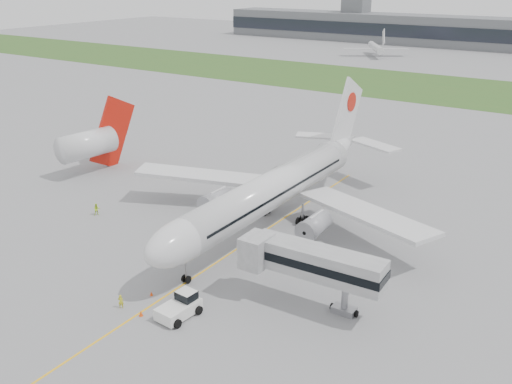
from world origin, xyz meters
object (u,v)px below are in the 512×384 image
Objects in this scene: pushback_tug at (181,306)px; jet_bridge at (308,261)px; neighbor_aircraft at (91,143)px; airliner at (276,187)px; ground_crew_near at (121,301)px.

jet_bridge reaches higher than pushback_tug.
neighbor_aircraft is at bearing 159.52° from jet_bridge.
airliner is 21.62m from jet_bridge.
pushback_tug is at bearing -81.34° from airliner.
pushback_tug is 6.76m from ground_crew_near.
jet_bridge is (10.19, 8.95, 4.23)m from pushback_tug.
pushback_tug is (3.87, -25.37, -4.55)m from airliner.
ground_crew_near is (-6.26, -2.53, -0.31)m from pushback_tug.
neighbor_aircraft reaches higher than ground_crew_near.
jet_bridge is (14.06, -16.42, -0.32)m from airliner.
pushback_tug is 0.31× the size of jet_bridge.
neighbor_aircraft reaches higher than jet_bridge.
pushback_tug is at bearing -25.98° from neighbor_aircraft.
jet_bridge reaches higher than ground_crew_near.
airliner is at bearing 103.15° from pushback_tug.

